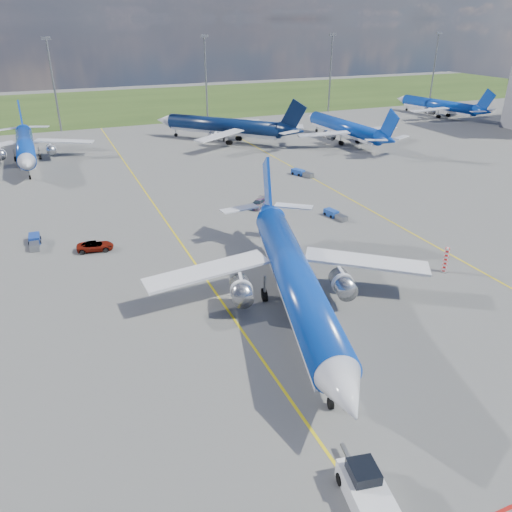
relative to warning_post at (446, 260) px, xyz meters
name	(u,v)px	position (x,y,z in m)	size (l,w,h in m)	color
ground	(267,366)	(-26.00, -8.00, -1.50)	(400.00, 400.00, 0.00)	#595956
grass_strip	(86,106)	(-26.00, 142.00, -1.50)	(400.00, 80.00, 0.01)	#2D4719
taxiway_lines	(182,243)	(-25.83, 19.70, -1.49)	(60.25, 160.00, 0.02)	yellow
floodlight_masts	(133,77)	(-16.00, 102.00, 11.06)	(202.20, 0.50, 22.70)	slate
warning_post	(446,260)	(0.00, 0.00, 0.00)	(0.50, 0.50, 3.00)	red
bg_jet_nnw	(29,163)	(-44.12, 70.86, -1.50)	(28.93, 37.97, 9.94)	#0B369F
bg_jet_n	(224,142)	(-0.92, 73.87, -1.50)	(30.73, 40.33, 10.56)	#07173B
bg_jet_ne	(343,142)	(25.22, 62.58, -1.50)	(28.39, 37.26, 9.76)	#0B369F
bg_jet_ene	(437,116)	(69.59, 81.54, -1.50)	(26.93, 35.34, 9.26)	#0B369F
main_airliner	(294,311)	(-19.98, -1.10, -1.50)	(31.62, 41.50, 10.87)	#0B369F
pushback_tug	(365,488)	(-25.70, -22.07, -0.65)	(3.07, 6.31, 2.09)	silver
service_car_b	(95,246)	(-36.55, 21.63, -0.88)	(2.05, 4.45, 1.24)	#999999
service_car_c	(258,204)	(-11.30, 28.43, -0.89)	(1.70, 4.18, 1.21)	#999999
baggage_tug_w	(335,215)	(-2.65, 20.01, -1.06)	(1.87, 4.32, 0.94)	#194099
baggage_tug_c	(34,241)	(-43.60, 26.51, -1.02)	(1.36, 4.61, 1.03)	navy
baggage_tug_e	(302,173)	(2.91, 41.23, -1.02)	(2.91, 4.70, 1.03)	#1B46A6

